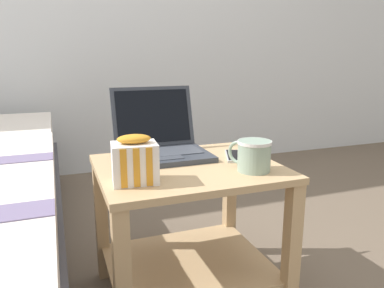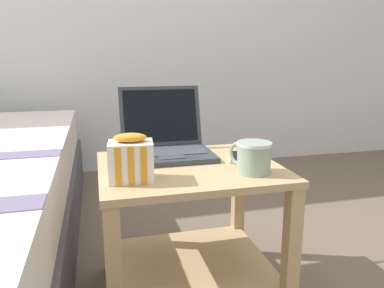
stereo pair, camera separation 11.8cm
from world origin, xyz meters
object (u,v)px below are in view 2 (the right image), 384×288
at_px(snack_bag, 131,159).
at_px(mug_front_left, 253,156).
at_px(cell_phone, 241,157).
at_px(laptop, 166,141).

bearing_deg(snack_bag, mug_front_left, -3.08).
bearing_deg(cell_phone, mug_front_left, -98.91).
bearing_deg(mug_front_left, cell_phone, 81.09).
relative_size(mug_front_left, cell_phone, 0.81).
relative_size(snack_bag, cell_phone, 0.82).
bearing_deg(cell_phone, snack_bag, -160.58).
bearing_deg(snack_bag, laptop, 60.40).
bearing_deg(laptop, cell_phone, -27.13).
relative_size(mug_front_left, snack_bag, 0.98).
distance_m(mug_front_left, cell_phone, 0.17).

